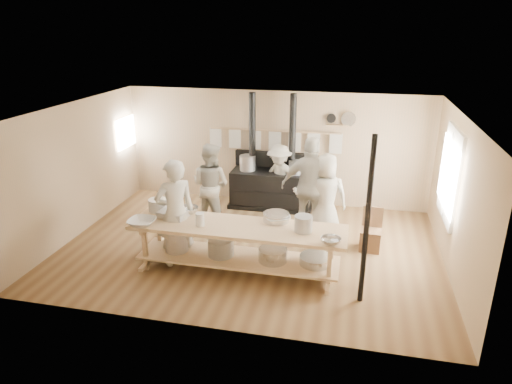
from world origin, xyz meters
TOP-DOWN VIEW (x-y plane):
  - ground at (0.00, 0.00)m, footprint 7.00×7.00m
  - room_shell at (0.00, 0.00)m, footprint 7.00×7.00m
  - window_right at (3.47, 0.60)m, footprint 0.09×1.50m
  - left_opening at (-3.45, 2.00)m, footprint 0.00×0.90m
  - stove at (-0.01, 2.12)m, footprint 1.90×0.75m
  - towel_rail at (0.00, 2.40)m, footprint 3.00×0.04m
  - back_wall_shelf at (1.46, 2.43)m, footprint 0.63×0.14m
  - prep_table at (-0.01, -0.90)m, footprint 3.60×0.90m
  - support_post at (2.05, -1.35)m, footprint 0.08×0.08m
  - cook_far_left at (-1.11, -0.86)m, footprint 0.83×0.80m
  - cook_left at (-1.04, 0.87)m, footprint 1.00×0.87m
  - cook_center at (1.31, 0.82)m, footprint 0.89×0.64m
  - cook_right at (1.02, 0.81)m, footprint 1.20×0.57m
  - cook_by_window at (0.21, 1.95)m, footprint 1.12×0.89m
  - chair at (2.21, 0.41)m, footprint 0.40×0.40m
  - bowl_white_a at (-1.55, -1.23)m, footprint 0.45×0.45m
  - bowl_steel_a at (-0.98, -0.57)m, footprint 0.50×0.50m
  - bowl_white_b at (0.60, -0.57)m, footprint 0.60×0.60m
  - bowl_steel_b at (1.55, -1.23)m, footprint 0.44×0.44m
  - roasting_pan at (-1.18, -0.80)m, footprint 0.54×0.41m
  - mixing_bowl_large at (0.59, -0.57)m, footprint 0.58×0.58m
  - bucket_galv at (1.09, -0.88)m, footprint 0.31×0.31m
  - deep_bowl_enamel at (-1.55, -0.57)m, footprint 0.40×0.40m
  - pitcher at (-0.60, -1.03)m, footprint 0.19×0.19m

SIDE VIEW (x-z plane):
  - ground at x=0.00m, z-range 0.00..0.00m
  - chair at x=2.21m, z-range -0.16..0.64m
  - prep_table at x=-0.01m, z-range 0.10..0.95m
  - stove at x=-0.01m, z-range -0.78..1.82m
  - cook_by_window at x=0.21m, z-range 0.00..1.52m
  - cook_center at x=1.31m, z-range 0.00..1.69m
  - cook_left at x=-1.04m, z-range 0.00..1.75m
  - bowl_steel_b at x=1.55m, z-range 0.85..0.95m
  - roasting_pan at x=-1.18m, z-range 0.85..0.96m
  - bowl_white_b at x=0.60m, z-range 0.85..0.96m
  - bowl_white_a at x=-1.55m, z-range 0.85..0.96m
  - bowl_steel_a at x=-0.98m, z-range 0.85..0.96m
  - mixing_bowl_large at x=0.59m, z-range 0.85..0.99m
  - cook_far_left at x=-1.11m, z-range 0.00..1.91m
  - deep_bowl_enamel at x=-1.55m, z-range 0.85..1.06m
  - pitcher at x=-0.60m, z-range 0.85..1.07m
  - bucket_galv at x=1.09m, z-range 0.85..1.12m
  - cook_right at x=1.02m, z-range 0.00..2.00m
  - support_post at x=2.05m, z-range 0.00..2.60m
  - window_right at x=3.47m, z-range 0.67..2.33m
  - towel_rail at x=0.00m, z-range 1.32..1.79m
  - left_opening at x=-3.45m, z-range 1.15..2.05m
  - room_shell at x=0.00m, z-range -1.88..5.12m
  - back_wall_shelf at x=1.46m, z-range 1.84..2.17m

